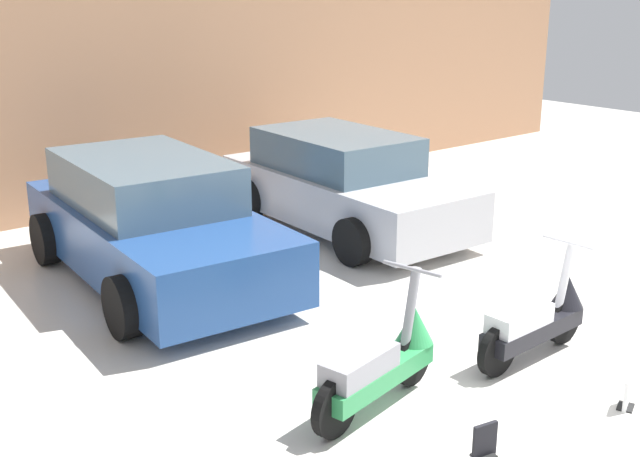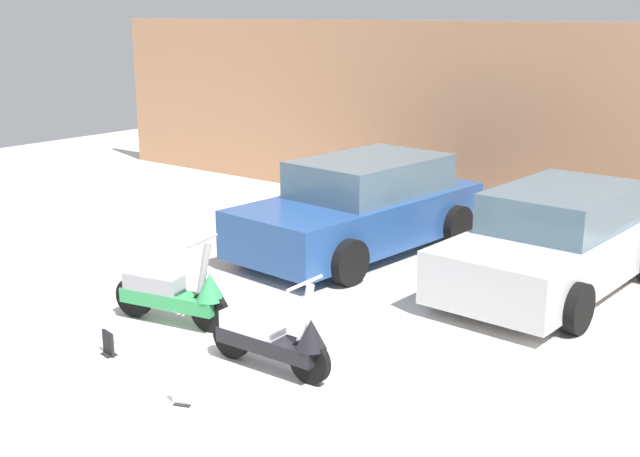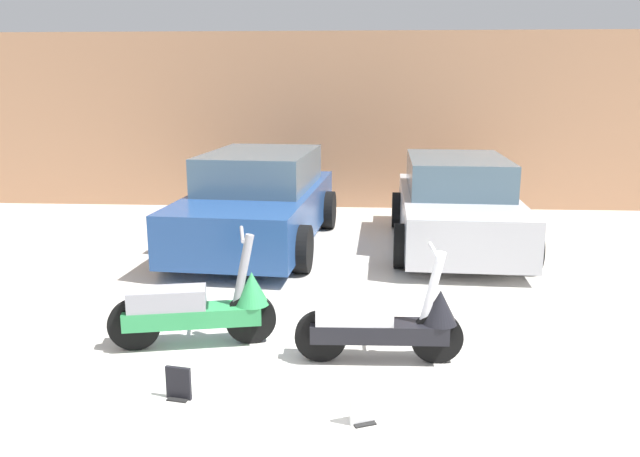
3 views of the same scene
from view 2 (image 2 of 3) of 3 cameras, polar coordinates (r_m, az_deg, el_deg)
name	(u,v)px [view 2 (image 2 of 3)]	position (r m, az deg, el deg)	size (l,w,h in m)	color
ground_plane	(184,388)	(7.81, -9.62, -11.10)	(28.00, 28.00, 0.00)	silver
wall_back	(532,126)	(13.52, 14.88, 7.07)	(19.60, 0.12, 3.28)	tan
scooter_front_left	(175,293)	(9.16, -10.26, -4.56)	(1.50, 0.63, 1.06)	black
scooter_front_right	(274,337)	(7.89, -3.29, -7.74)	(1.45, 0.52, 1.01)	black
car_rear_left	(362,207)	(11.76, 3.02, 1.51)	(2.21, 4.16, 1.37)	navy
car_rear_center	(556,242)	(10.55, 16.45, -0.91)	(1.97, 3.87, 1.29)	#B7B7BC
placard_near_left_scooter	(108,345)	(8.61, -14.82, -7.99)	(0.20, 0.15, 0.26)	black
placard_near_right_scooter	(183,392)	(7.46, -9.71, -11.42)	(0.20, 0.17, 0.26)	black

